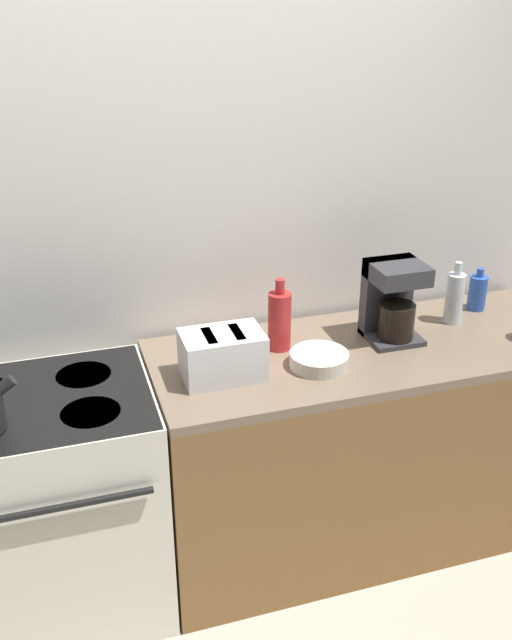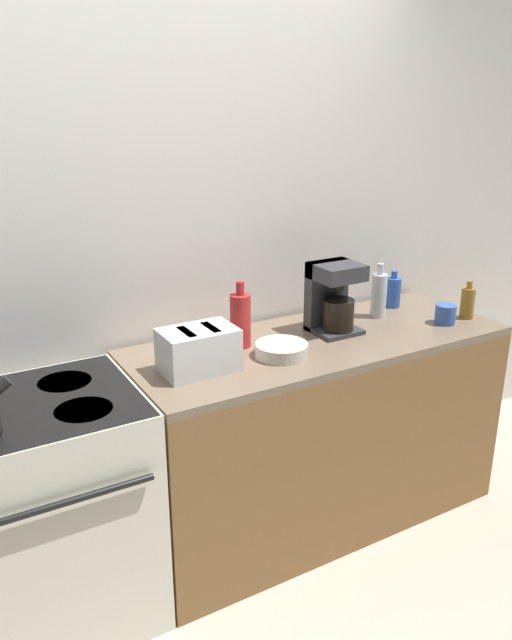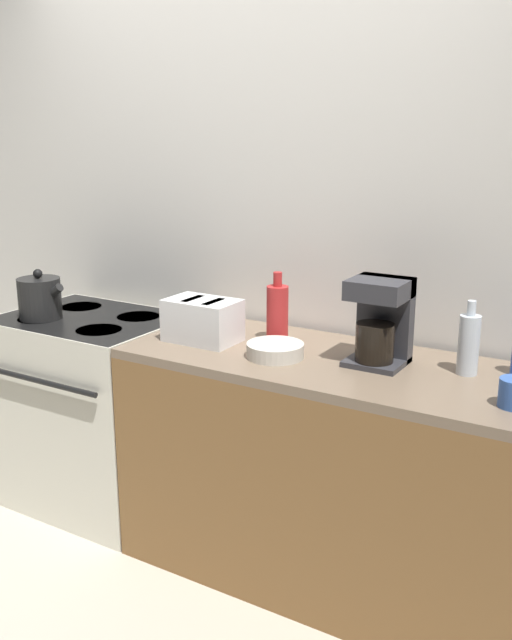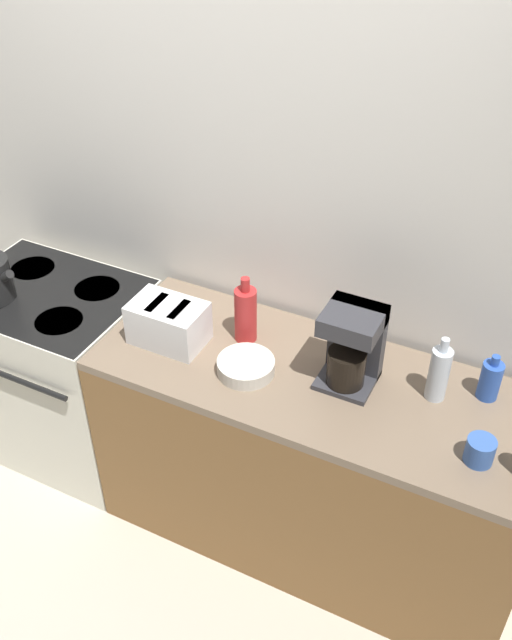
# 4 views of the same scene
# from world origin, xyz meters

# --- Properties ---
(ground_plane) EXTENTS (12.00, 12.00, 0.00)m
(ground_plane) POSITION_xyz_m (0.00, 0.00, 0.00)
(ground_plane) COLOR beige
(wall_back) EXTENTS (8.00, 0.05, 2.60)m
(wall_back) POSITION_xyz_m (0.00, 0.71, 1.30)
(wall_back) COLOR silver
(wall_back) RESTS_ON ground_plane
(stove) EXTENTS (0.80, 0.65, 0.91)m
(stove) POSITION_xyz_m (-0.65, 0.31, 0.47)
(stove) COLOR silver
(stove) RESTS_ON ground_plane
(counter_block) EXTENTS (1.71, 0.65, 0.91)m
(counter_block) POSITION_xyz_m (0.61, 0.33, 0.45)
(counter_block) COLOR brown
(counter_block) RESTS_ON ground_plane
(toaster) EXTENTS (0.29, 0.19, 0.17)m
(toaster) POSITION_xyz_m (0.00, 0.27, 0.99)
(toaster) COLOR white
(toaster) RESTS_ON counter_block
(coffee_maker) EXTENTS (0.20, 0.20, 0.32)m
(coffee_maker) POSITION_xyz_m (0.71, 0.38, 1.07)
(coffee_maker) COLOR #333338
(coffee_maker) RESTS_ON counter_block
(bottle_blue) EXTENTS (0.08, 0.08, 0.19)m
(bottle_blue) POSITION_xyz_m (1.19, 0.51, 0.99)
(bottle_blue) COLOR #2D56B7
(bottle_blue) RESTS_ON counter_block
(bottle_red) EXTENTS (0.09, 0.09, 0.28)m
(bottle_red) POSITION_xyz_m (0.26, 0.42, 1.03)
(bottle_red) COLOR #B72828
(bottle_red) RESTS_ON counter_block
(bottle_clear) EXTENTS (0.07, 0.07, 0.26)m
(bottle_clear) POSITION_xyz_m (1.02, 0.43, 1.02)
(bottle_clear) COLOR silver
(bottle_clear) RESTS_ON counter_block
(bowl) EXTENTS (0.22, 0.22, 0.05)m
(bowl) POSITION_xyz_m (0.36, 0.24, 0.94)
(bowl) COLOR beige
(bowl) RESTS_ON counter_block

